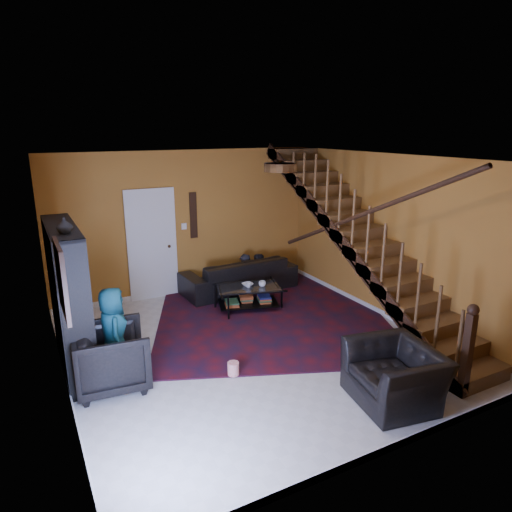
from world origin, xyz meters
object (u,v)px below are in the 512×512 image
(coffee_table, at_px, (248,296))
(armchair_left, at_px, (112,357))
(sofa, at_px, (239,275))
(bookshelf, at_px, (70,301))
(armchair_right, at_px, (395,375))

(coffee_table, bearing_deg, armchair_left, -150.78)
(armchair_left, bearing_deg, sofa, -44.79)
(bookshelf, height_order, sofa, bookshelf)
(armchair_left, relative_size, coffee_table, 0.71)
(bookshelf, relative_size, armchair_right, 1.89)
(coffee_table, bearing_deg, sofa, 73.87)
(sofa, relative_size, armchair_right, 2.18)
(bookshelf, xyz_separation_m, sofa, (3.32, 1.70, -0.63))
(bookshelf, distance_m, sofa, 3.79)
(sofa, bearing_deg, armchair_right, 86.45)
(bookshelf, bearing_deg, armchair_left, -64.87)
(bookshelf, distance_m, coffee_table, 3.22)
(armchair_left, xyz_separation_m, armchair_right, (2.94, -1.91, -0.06))
(sofa, xyz_separation_m, coffee_table, (-0.27, -0.95, -0.09))
(sofa, distance_m, armchair_right, 4.36)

